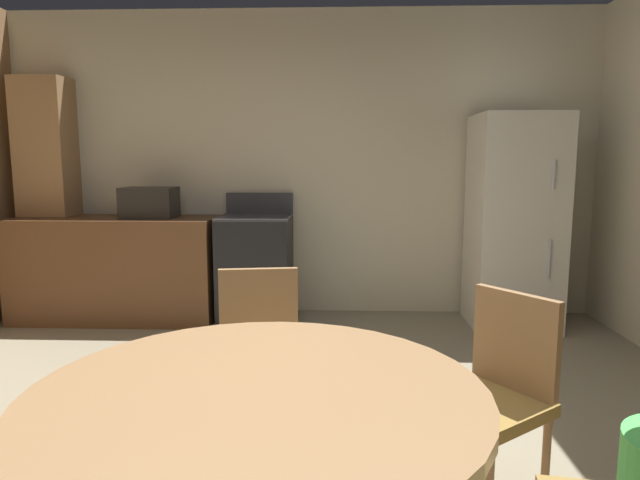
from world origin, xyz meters
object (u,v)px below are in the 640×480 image
object	(u,v)px
refrigerator	(514,222)
oven_range	(256,268)
microwave	(150,203)
chair_northeast	(495,388)
dining_table	(258,440)
chair_north	(259,350)

from	to	relation	value
refrigerator	oven_range	bearing A→B (deg)	178.58
microwave	chair_northeast	world-z (taller)	microwave
dining_table	chair_north	bearing A→B (deg)	98.42
oven_range	refrigerator	size ratio (longest dim) A/B	0.62
dining_table	chair_northeast	xyz separation A→B (m)	(0.83, 0.63, -0.11)
oven_range	chair_northeast	world-z (taller)	oven_range
microwave	chair_north	size ratio (longest dim) A/B	0.51
refrigerator	chair_north	xyz separation A→B (m)	(-1.82, -2.12, -0.38)
dining_table	chair_north	world-z (taller)	chair_north
oven_range	refrigerator	distance (m)	2.21
oven_range	dining_table	xyz separation A→B (m)	(0.51, -3.21, 0.14)
microwave	chair_north	world-z (taller)	microwave
microwave	oven_range	bearing A→B (deg)	0.23
oven_range	chair_north	bearing A→B (deg)	-80.78
refrigerator	chair_north	world-z (taller)	refrigerator
chair_northeast	chair_north	distance (m)	1.07
chair_northeast	refrigerator	bearing A→B (deg)	-145.46
chair_north	refrigerator	bearing A→B (deg)	130.93
oven_range	chair_north	world-z (taller)	oven_range
refrigerator	dining_table	size ratio (longest dim) A/B	1.38
refrigerator	dining_table	xyz separation A→B (m)	(-1.66, -3.15, -0.27)
oven_range	refrigerator	bearing A→B (deg)	-1.42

